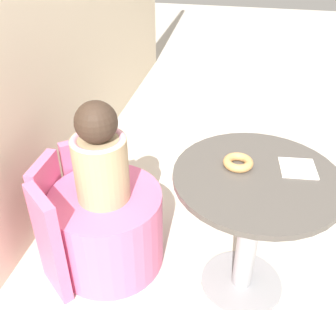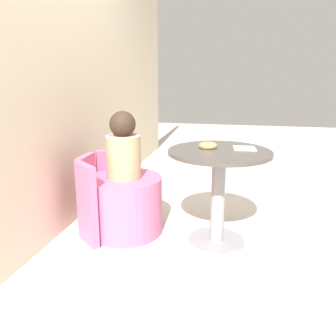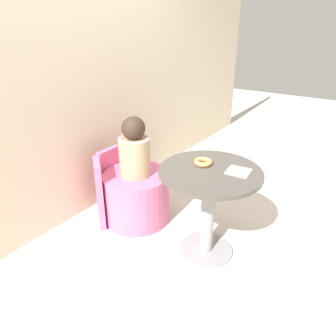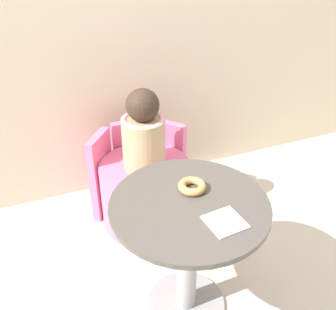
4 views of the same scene
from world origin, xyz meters
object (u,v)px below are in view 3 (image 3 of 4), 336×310
round_table (209,195)px  child_figure (134,149)px  donut (203,162)px  tub_chair (137,196)px

round_table → child_figure: bearing=87.7°
donut → child_figure: bearing=92.1°
round_table → child_figure: 0.70m
child_figure → donut: (0.02, -0.60, 0.04)m
tub_chair → donut: 0.76m
child_figure → donut: child_figure is taller
child_figure → tub_chair: bearing=180.0°
donut → round_table: bearing=-120.9°
round_table → child_figure: child_figure is taller
round_table → child_figure: size_ratio=1.42×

